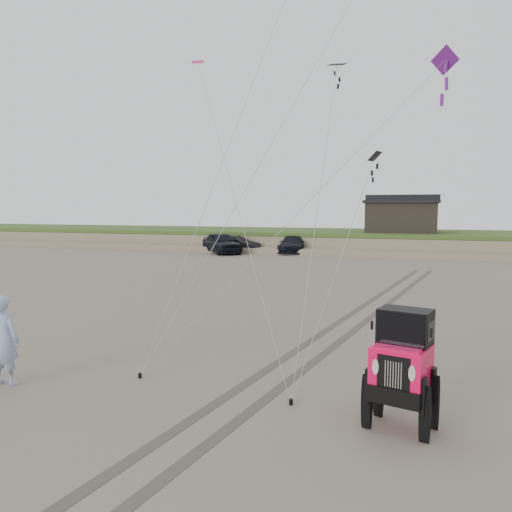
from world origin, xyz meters
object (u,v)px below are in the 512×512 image
at_px(truck_b, 236,244).
at_px(truck_c, 293,244).
at_px(truck_a, 222,243).
at_px(man, 4,340).
at_px(cabin, 402,215).
at_px(jeep, 401,382).

height_order(truck_b, truck_c, truck_c).
bearing_deg(truck_a, truck_b, 11.23).
relative_size(truck_a, man, 2.63).
xyz_separation_m(cabin, truck_b, (-13.64, -6.08, -2.52)).
distance_m(truck_a, jeep, 34.71).
bearing_deg(truck_a, truck_c, -21.73).
distance_m(truck_a, truck_b, 1.48).
relative_size(truck_b, truck_c, 0.83).
bearing_deg(cabin, truck_b, -155.97).
distance_m(truck_c, man, 33.47).
bearing_deg(truck_c, truck_b, -175.09).
distance_m(truck_b, man, 33.11).
bearing_deg(truck_c, truck_a, -165.86).
height_order(truck_a, jeep, truck_a).
bearing_deg(truck_a, jeep, -105.10).
bearing_deg(truck_a, man, -118.86).
bearing_deg(truck_b, truck_c, -71.09).
bearing_deg(jeep, man, -162.37).
distance_m(truck_a, truck_c, 6.16).
xyz_separation_m(truck_a, truck_c, (5.73, 2.26, -0.14)).
bearing_deg(cabin, jeep, -87.14).
bearing_deg(jeep, truck_a, 132.17).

